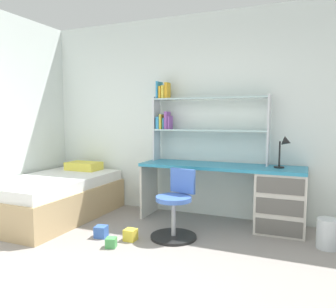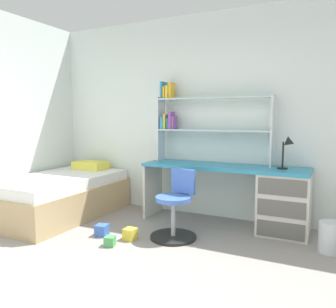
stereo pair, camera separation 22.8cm
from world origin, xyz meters
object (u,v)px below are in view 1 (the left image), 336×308
at_px(bed_platform, 54,197).
at_px(waste_bin, 328,234).
at_px(swivel_chair, 175,211).
at_px(toy_block_yellow_1, 130,235).
at_px(toy_block_green_0, 111,243).
at_px(toy_block_blue_2, 101,232).
at_px(desk, 265,195).
at_px(bookshelf_hutch, 195,116).
at_px(desk_lamp, 285,147).

height_order(bed_platform, waste_bin, bed_platform).
distance_m(swivel_chair, bed_platform, 1.79).
bearing_deg(swivel_chair, toy_block_yellow_1, -145.47).
distance_m(toy_block_green_0, toy_block_blue_2, 0.34).
bearing_deg(desk, waste_bin, -28.88).
height_order(desk, waste_bin, desk).
xyz_separation_m(swivel_chair, toy_block_yellow_1, (-0.42, -0.29, -0.24)).
relative_size(desk, toy_block_yellow_1, 16.17).
height_order(bookshelf_hutch, toy_block_blue_2, bookshelf_hutch).
height_order(bookshelf_hutch, desk_lamp, bookshelf_hutch).
height_order(desk_lamp, toy_block_green_0, desk_lamp).
bearing_deg(bed_platform, desk_lamp, 12.08).
bearing_deg(toy_block_blue_2, desk, 31.58).
xyz_separation_m(bed_platform, waste_bin, (3.36, 0.24, -0.12)).
xyz_separation_m(desk, swivel_chair, (-0.89, -0.69, -0.12)).
distance_m(bookshelf_hutch, toy_block_blue_2, 1.90).
bearing_deg(desk_lamp, desk, 178.98).
xyz_separation_m(toy_block_yellow_1, toy_block_blue_2, (-0.36, -0.04, 0.00)).
relative_size(toy_block_green_0, toy_block_yellow_1, 0.82).
relative_size(bookshelf_hutch, toy_block_blue_2, 11.87).
distance_m(desk, bookshelf_hutch, 1.35).
bearing_deg(toy_block_yellow_1, toy_block_green_0, -109.21).
bearing_deg(toy_block_green_0, toy_block_yellow_1, 70.79).
xyz_separation_m(swivel_chair, waste_bin, (1.57, 0.31, -0.14)).
xyz_separation_m(desk_lamp, toy_block_blue_2, (-1.87, -1.02, -0.95)).
bearing_deg(bed_platform, toy_block_blue_2, -21.32).
relative_size(bookshelf_hutch, waste_bin, 4.93).
xyz_separation_m(bookshelf_hutch, toy_block_green_0, (-0.44, -1.40, -1.32)).
height_order(waste_bin, toy_block_green_0, waste_bin).
distance_m(desk_lamp, bed_platform, 3.05).
bearing_deg(bed_platform, toy_block_green_0, -25.31).
xyz_separation_m(toy_block_green_0, toy_block_blue_2, (-0.27, 0.21, 0.01)).
xyz_separation_m(desk, toy_block_yellow_1, (-1.30, -0.98, -0.36)).
bearing_deg(waste_bin, bookshelf_hutch, 161.63).
xyz_separation_m(bed_platform, toy_block_green_0, (1.29, -0.61, -0.23)).
distance_m(bookshelf_hutch, desk_lamp, 1.23).
distance_m(bookshelf_hutch, waste_bin, 2.10).
bearing_deg(toy_block_blue_2, waste_bin, 15.32).
distance_m(desk_lamp, toy_block_blue_2, 2.33).
height_order(swivel_chair, toy_block_green_0, swivel_chair).
xyz_separation_m(waste_bin, toy_block_green_0, (-2.08, -0.85, -0.10)).
bearing_deg(bookshelf_hutch, toy_block_yellow_1, -107.32).
bearing_deg(swivel_chair, waste_bin, 11.27).
relative_size(bookshelf_hutch, bed_platform, 0.84).
bearing_deg(toy_block_yellow_1, bed_platform, 165.53).
relative_size(desk_lamp, bed_platform, 0.21).
relative_size(swivel_chair, bed_platform, 0.42).
height_order(desk, toy_block_blue_2, desk).
bearing_deg(desk, toy_block_yellow_1, -143.13).
bearing_deg(waste_bin, swivel_chair, -168.73).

